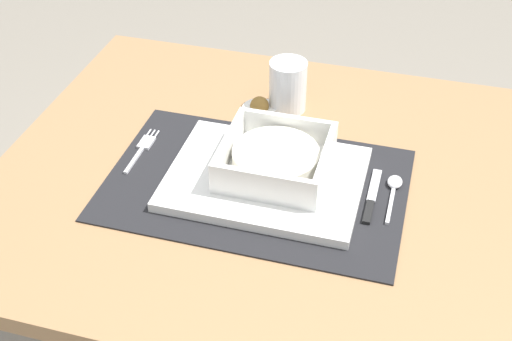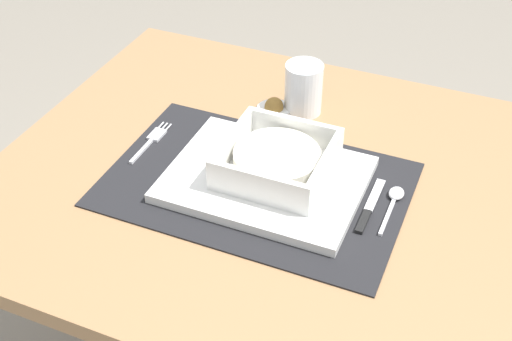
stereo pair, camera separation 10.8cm
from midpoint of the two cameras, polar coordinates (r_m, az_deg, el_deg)
dining_table at (r=1.19m, az=-1.53°, el=-4.18°), size 0.91×0.77×0.70m
placemat at (r=1.10m, az=-2.81°, el=-1.27°), size 0.48×0.32×0.00m
serving_plate at (r=1.10m, az=-1.92°, el=-0.80°), size 0.31×0.24×0.02m
porridge_bowl at (r=1.09m, az=-1.18°, el=0.81°), size 0.17×0.17×0.05m
fork at (r=1.20m, az=-11.98°, el=1.80°), size 0.02×0.13×0.00m
spoon at (r=1.10m, az=8.70°, el=-1.47°), size 0.02×0.12×0.01m
butter_knife at (r=1.07m, az=6.77°, el=-2.50°), size 0.01×0.13×0.01m
drinking_glass at (r=1.26m, az=0.19°, el=6.77°), size 0.07×0.07×0.10m
condiment_saucer at (r=1.27m, az=-2.16°, el=5.14°), size 0.06×0.06×0.04m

